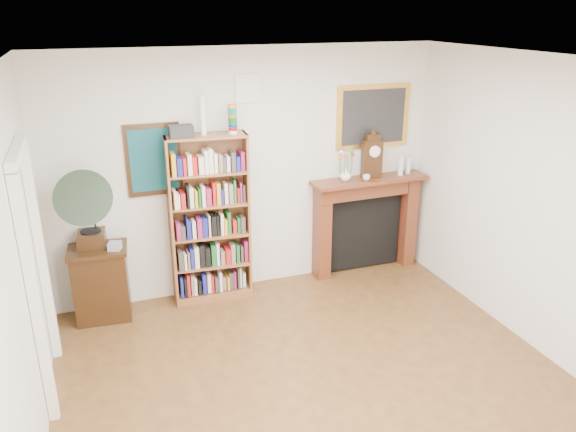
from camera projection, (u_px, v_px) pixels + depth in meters
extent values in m
cube|color=#4C2E17|center=(336.00, 413.00, 4.69)|extent=(4.50, 5.00, 0.01)
cube|color=white|center=(348.00, 67.00, 3.71)|extent=(4.50, 5.00, 0.01)
cube|color=silver|center=(249.00, 173.00, 6.40)|extent=(4.50, 0.01, 2.80)
cube|color=silver|center=(11.00, 312.00, 3.48)|extent=(0.01, 5.00, 2.80)
cube|color=silver|center=(575.00, 223.00, 4.91)|extent=(0.01, 5.00, 2.80)
cube|color=white|center=(35.00, 305.00, 4.26)|extent=(0.08, 0.08, 2.10)
cube|color=white|center=(41.00, 256.00, 5.09)|extent=(0.08, 0.08, 2.10)
cube|color=white|center=(17.00, 152.00, 4.30)|extent=(0.08, 1.02, 0.08)
cube|color=black|center=(154.00, 160.00, 5.96)|extent=(0.58, 0.03, 0.78)
cube|color=#114852|center=(154.00, 160.00, 5.95)|extent=(0.50, 0.01, 0.67)
cube|color=white|center=(247.00, 88.00, 6.05)|extent=(0.26, 0.03, 0.30)
cube|color=silver|center=(248.00, 89.00, 6.03)|extent=(0.22, 0.01, 0.26)
cube|color=gold|center=(373.00, 117.00, 6.68)|extent=(0.95, 0.03, 0.75)
cube|color=#262628|center=(374.00, 117.00, 6.67)|extent=(0.82, 0.01, 0.65)
cube|color=brown|center=(172.00, 224.00, 6.10)|extent=(0.05, 0.31, 1.91)
cube|color=brown|center=(247.00, 215.00, 6.37)|extent=(0.05, 0.31, 1.91)
cube|color=brown|center=(206.00, 136.00, 5.91)|extent=(0.90, 0.38, 0.03)
cube|color=brown|center=(214.00, 293.00, 6.56)|extent=(0.90, 0.38, 0.08)
cube|color=brown|center=(207.00, 215.00, 6.37)|extent=(0.88, 0.08, 1.91)
cube|color=brown|center=(212.00, 264.00, 6.43)|extent=(0.85, 0.35, 0.02)
cube|color=brown|center=(211.00, 235.00, 6.30)|extent=(0.85, 0.35, 0.02)
cube|color=brown|center=(209.00, 204.00, 6.18)|extent=(0.85, 0.35, 0.02)
cube|color=brown|center=(208.00, 173.00, 6.05)|extent=(0.85, 0.35, 0.02)
cube|color=black|center=(101.00, 283.00, 5.99)|extent=(0.63, 0.48, 0.82)
cube|color=#551D13|center=(322.00, 232.00, 6.84)|extent=(0.17, 0.22, 1.19)
cube|color=#551D13|center=(407.00, 220.00, 7.22)|extent=(0.17, 0.22, 1.19)
cube|color=#551D13|center=(368.00, 188.00, 6.86)|extent=(1.36, 0.26, 0.20)
cube|color=#551D13|center=(370.00, 180.00, 6.78)|extent=(1.47, 0.39, 0.04)
cube|color=black|center=(363.00, 231.00, 7.13)|extent=(0.99, 0.09, 0.95)
cube|color=black|center=(92.00, 239.00, 5.85)|extent=(0.30, 0.30, 0.17)
cylinder|color=black|center=(91.00, 231.00, 5.82)|extent=(0.23, 0.23, 0.01)
cone|color=#2E4333|center=(86.00, 202.00, 5.54)|extent=(0.61, 0.74, 0.71)
cube|color=silver|center=(115.00, 246.00, 5.79)|extent=(0.15, 0.15, 0.08)
cube|color=black|center=(372.00, 159.00, 6.73)|extent=(0.25, 0.16, 0.46)
cylinder|color=white|center=(375.00, 151.00, 6.64)|extent=(0.14, 0.03, 0.14)
cube|color=black|center=(373.00, 137.00, 6.64)|extent=(0.18, 0.13, 0.08)
imported|color=white|center=(346.00, 175.00, 6.65)|extent=(0.17, 0.17, 0.14)
imported|color=silver|center=(366.00, 178.00, 6.67)|extent=(0.10, 0.10, 0.07)
cylinder|color=silver|center=(401.00, 166.00, 6.85)|extent=(0.07, 0.07, 0.24)
cylinder|color=silver|center=(408.00, 166.00, 6.93)|extent=(0.06, 0.06, 0.20)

